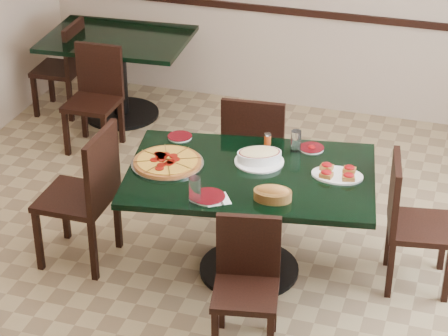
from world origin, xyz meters
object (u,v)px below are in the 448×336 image
(chair_near, at_px, (247,277))
(back_chair_near, at_px, (96,92))
(lasagna_casserole, at_px, (259,156))
(bruschetta_platter, at_px, (337,173))
(back_chair_left, at_px, (66,63))
(main_table, at_px, (250,197))
(back_table, at_px, (119,61))
(chair_far, at_px, (255,148))
(chair_left, at_px, (88,190))
(bread_basket, at_px, (273,194))
(chair_right, at_px, (409,217))
(pepperoni_pizza, at_px, (167,162))

(chair_near, relative_size, back_chair_near, 0.92)
(back_chair_near, relative_size, lasagna_casserole, 2.57)
(bruschetta_platter, bearing_deg, back_chair_left, 146.34)
(main_table, xyz_separation_m, back_table, (-1.76, 1.96, -0.04))
(back_chair_left, bearing_deg, chair_far, 58.16)
(chair_far, bearing_deg, main_table, 98.36)
(chair_far, height_order, back_chair_near, chair_far)
(back_chair_near, distance_m, back_chair_left, 0.73)
(chair_left, bearing_deg, bruschetta_platter, 100.69)
(bread_basket, bearing_deg, bruschetta_platter, 43.85)
(chair_left, bearing_deg, lasagna_casserole, 107.36)
(lasagna_casserole, bearing_deg, bruschetta_platter, -27.89)
(back_chair_left, height_order, bread_basket, back_chair_left)
(chair_far, bearing_deg, chair_right, 150.38)
(lasagna_casserole, bearing_deg, chair_left, 173.39)
(chair_left, distance_m, pepperoni_pizza, 0.57)
(chair_near, bearing_deg, main_table, 93.33)
(chair_far, distance_m, lasagna_casserole, 0.66)
(chair_far, height_order, back_chair_left, chair_far)
(chair_near, height_order, lasagna_casserole, lasagna_casserole)
(chair_left, bearing_deg, bread_basket, 85.88)
(bread_basket, bearing_deg, back_chair_left, 131.31)
(back_table, distance_m, chair_left, 2.27)
(chair_near, bearing_deg, chair_left, 147.84)
(chair_right, distance_m, chair_left, 2.06)
(main_table, relative_size, back_chair_left, 1.97)
(bruschetta_platter, bearing_deg, back_chair_near, 149.51)
(back_chair_near, bearing_deg, back_chair_left, 135.64)
(back_chair_left, bearing_deg, chair_left, 27.48)
(back_table, bearing_deg, chair_right, -36.70)
(pepperoni_pizza, relative_size, lasagna_casserole, 1.38)
(chair_far, distance_m, pepperoni_pizza, 0.89)
(main_table, relative_size, chair_near, 2.11)
(back_chair_near, bearing_deg, main_table, -39.29)
(main_table, bearing_deg, back_table, 122.39)
(chair_near, height_order, chair_right, chair_right)
(main_table, distance_m, chair_far, 0.74)
(chair_near, distance_m, back_chair_near, 2.77)
(back_table, bearing_deg, pepperoni_pizza, -62.52)
(main_table, xyz_separation_m, chair_far, (-0.17, 0.72, -0.04))
(chair_far, height_order, bruschetta_platter, chair_far)
(lasagna_casserole, xyz_separation_m, bread_basket, (0.20, -0.42, -0.01))
(pepperoni_pizza, bearing_deg, chair_right, 9.28)
(lasagna_casserole, bearing_deg, chair_near, -103.40)
(back_table, bearing_deg, back_chair_near, -89.08)
(main_table, distance_m, chair_left, 1.06)
(back_table, bearing_deg, lasagna_casserole, -49.50)
(back_chair_left, bearing_deg, chair_right, 59.73)
(back_table, relative_size, pepperoni_pizza, 2.76)
(main_table, height_order, lasagna_casserole, lasagna_casserole)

